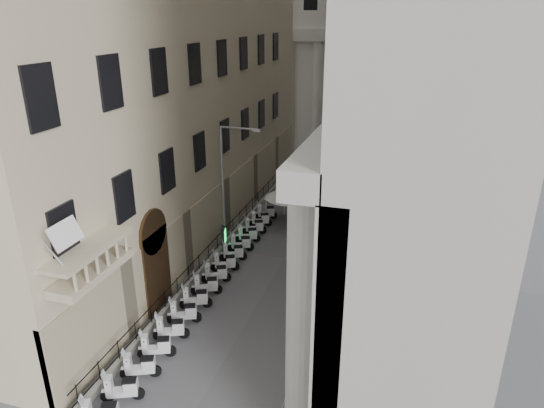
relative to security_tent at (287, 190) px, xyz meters
The scene contains 34 objects.
far_building 26.05m from the security_tent, 86.31° to the left, with size 22.00×10.00×30.00m, color beige.
iron_fence 8.14m from the security_tent, 111.39° to the right, with size 0.30×28.00×1.40m, color black, non-canonical shape.
blue_awning 6.16m from the security_tent, ahead, with size 1.60×3.00×3.00m, color navy, non-canonical shape.
flag 20.54m from the security_tent, 97.14° to the right, with size 1.00×1.40×8.20m, color #9E0C11, non-canonical shape.
scooter_1 19.91m from the security_tent, 94.45° to the right, with size 0.56×1.40×1.50m, color white, non-canonical shape.
scooter_2 18.54m from the security_tent, 94.79° to the right, with size 0.56×1.40×1.50m, color white, non-canonical shape.
scooter_3 17.17m from the security_tent, 95.18° to the right, with size 0.56×1.40×1.50m, color white, non-canonical shape.
scooter_4 15.81m from the security_tent, 95.63° to the right, with size 0.56×1.40×1.50m, color white, non-canonical shape.
scooter_5 14.45m from the security_tent, 96.18° to the right, with size 0.56×1.40×1.50m, color white, non-canonical shape.
scooter_6 13.10m from the security_tent, 96.84° to the right, with size 0.56×1.40×1.50m, color white, non-canonical shape.
scooter_7 11.76m from the security_tent, 97.66° to the right, with size 0.56×1.40×1.50m, color white, non-canonical shape.
scooter_8 10.42m from the security_tent, 98.70° to the right, with size 0.56×1.40×1.50m, color white, non-canonical shape.
scooter_9 9.10m from the security_tent, 100.07° to the right, with size 0.56×1.40×1.50m, color white, non-canonical shape.
scooter_10 7.80m from the security_tent, 101.94° to the right, with size 0.56×1.40×1.50m, color white, non-canonical shape.
scooter_11 6.53m from the security_tent, 104.64° to the right, with size 0.56×1.40×1.50m, color white, non-canonical shape.
scooter_12 5.33m from the security_tent, 108.87° to the right, with size 0.56×1.40×1.50m, color white, non-canonical shape.
scooter_13 4.23m from the security_tent, 116.29° to the right, with size 0.56×1.40×1.50m, color white, non-canonical shape.
scooter_14 3.34m from the security_tent, 131.70° to the right, with size 0.56×1.40×1.50m, color white, non-canonical shape.
scooter_15 2.89m from the security_tent, 167.56° to the right, with size 0.56×1.40×1.50m, color white, non-canonical shape.
barrier_1 18.51m from the security_tent, 74.16° to the right, with size 0.60×2.40×1.10m, color #A0A3A8, non-canonical shape.
barrier_2 16.14m from the security_tent, 71.71° to the right, with size 0.60×2.40×1.10m, color #A0A3A8, non-canonical shape.
barrier_3 13.82m from the security_tent, 68.41° to the right, with size 0.60×2.40×1.10m, color #A0A3A8, non-canonical shape.
barrier_4 11.58m from the security_tent, 63.75° to the right, with size 0.60×2.40×1.10m, color #A0A3A8, non-canonical shape.
barrier_5 9.46m from the security_tent, 56.80° to the right, with size 0.60×2.40×1.10m, color #A0A3A8, non-canonical shape.
barrier_6 7.59m from the security_tent, 45.83° to the right, with size 0.60×2.40×1.10m, color #A0A3A8, non-canonical shape.
barrier_7 6.17m from the security_tent, 27.93° to the right, with size 0.60×2.40×1.10m, color #A0A3A8, non-canonical shape.
barrier_8 5.57m from the security_tent, ahead, with size 0.60×2.40×1.10m, color #A0A3A8, non-canonical shape.
barrier_9 6.04m from the security_tent, 25.08° to the left, with size 0.60×2.40×1.10m, color #A0A3A8, non-canonical shape.
security_tent is the anchor object (origin of this frame).
street_lamp 6.67m from the security_tent, 112.93° to the right, with size 2.69×0.25×8.25m.
info_kiosk 6.72m from the security_tent, 114.70° to the right, with size 0.41×0.80×1.62m.
pedestrian_a 3.09m from the security_tent, 42.20° to the left, with size 0.72×0.47×1.97m, color black.
pedestrian_b 5.40m from the security_tent, 51.19° to the left, with size 0.95×0.74×1.96m, color black.
pedestrian_c 7.18m from the security_tent, 83.21° to the left, with size 0.79×0.51×1.62m, color black.
Camera 1 is at (7.17, -7.44, 14.62)m, focal length 32.00 mm.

